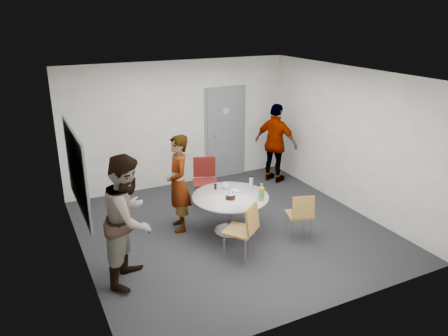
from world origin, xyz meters
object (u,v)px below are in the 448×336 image
person_main (178,183)px  person_left (129,219)px  chair_near_right (301,212)px  chair_near_left (245,227)px  table (232,200)px  door (225,133)px  person_right (276,143)px  chair_far (205,176)px  whiteboard (77,170)px

person_main → person_left: 1.62m
chair_near_right → chair_near_left: bearing=-156.6°
chair_near_left → person_main: size_ratio=0.53×
person_left → table: bearing=-38.6°
door → chair_near_left: door is taller
table → person_right: 2.65m
door → person_right: 1.18m
table → chair_near_left: size_ratio=1.43×
chair_far → chair_near_right: bearing=131.7°
whiteboard → person_main: size_ratio=1.11×
chair_near_right → person_left: 2.86m
chair_near_right → person_right: (1.08, 2.48, 0.39)m
table → chair_near_left: table is taller
person_left → person_right: 4.55m
whiteboard → chair_near_right: bearing=-16.8°
whiteboard → person_right: bearing=18.5°
whiteboard → chair_far: (2.49, 1.01, -0.86)m
door → chair_near_left: bearing=-111.6°
chair_near_right → person_left: size_ratio=0.44×
door → table: bearing=-113.9°
table → chair_near_left: 0.91m
chair_near_left → person_left: (-1.69, 0.27, 0.38)m
table → person_left: size_ratio=0.70×
person_right → whiteboard: bearing=80.6°
whiteboard → chair_near_right: whiteboard is taller
chair_near_left → person_right: bearing=11.7°
chair_near_right → table: bearing=156.7°
table → chair_far: 1.28m
door → table: 2.81m
whiteboard → person_main: 1.78m
chair_near_left → chair_near_right: bearing=-31.2°
person_left → chair_near_left: bearing=-65.4°
person_main → person_right: (2.75, 1.22, 0.03)m
person_left → person_right: size_ratio=1.06×
table → chair_near_left: bearing=-104.7°
chair_near_right → person_main: (-1.67, 1.26, 0.36)m
table → person_left: person_left is taller
chair_near_right → chair_far: size_ratio=0.85×
chair_near_left → whiteboard: bearing=114.4°
chair_far → chair_near_left: bearing=101.4°
door → whiteboard: size_ratio=1.12×
chair_near_right → person_right: bearing=83.0°
table → chair_near_right: (0.90, -0.75, -0.10)m
table → person_main: size_ratio=0.76×
table → chair_far: table is taller
chair_near_right → person_main: size_ratio=0.48×
chair_near_right → person_left: bearing=-166.2°
door → person_right: door is taller
chair_near_right → person_main: bearing=159.4°
chair_far → person_left: bearing=62.7°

